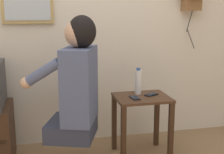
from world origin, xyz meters
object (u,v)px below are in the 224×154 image
object	(u,v)px
person	(77,82)
cell_phone_held	(135,98)
water_bottle	(138,82)
cell_phone_spare	(151,94)

from	to	relation	value
person	cell_phone_held	xyz separation A→B (m)	(0.50, 0.09, -0.18)
person	water_bottle	size ratio (longest dim) A/B	4.08
person	cell_phone_spare	distance (m)	0.72
cell_phone_spare	water_bottle	distance (m)	0.16
person	cell_phone_spare	size ratio (longest dim) A/B	7.01
cell_phone_held	water_bottle	xyz separation A→B (m)	(0.07, 0.14, 0.10)
cell_phone_spare	water_bottle	world-z (taller)	water_bottle
person	water_bottle	xyz separation A→B (m)	(0.57, 0.22, -0.08)
cell_phone_held	person	bearing A→B (deg)	-176.36
person	water_bottle	bearing A→B (deg)	-49.36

